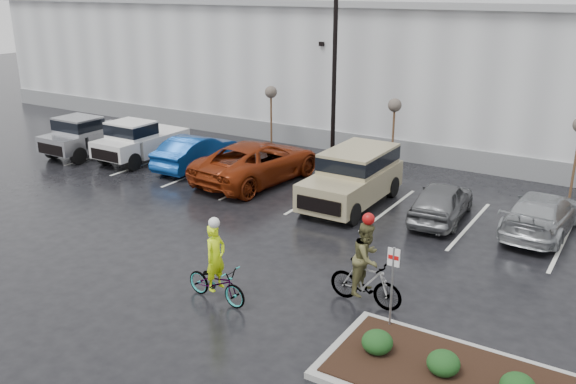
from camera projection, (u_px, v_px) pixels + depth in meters
The scene contains 18 objects.
ground at pixel (255, 294), 16.42m from camera, with size 120.00×120.00×0.00m, color black.
warehouse at pixel (486, 68), 32.93m from camera, with size 60.50×15.50×7.20m.
wooded_ridge at pixel (557, 45), 51.64m from camera, with size 80.00×25.00×6.00m, color #2B401A.
lamppost at pixel (335, 39), 26.23m from camera, with size 0.50×1.00×9.22m.
sapling_west at pixel (271, 96), 29.98m from camera, with size 0.60×0.60×3.20m.
sapling_mid at pixel (394, 109), 26.74m from camera, with size 0.60×0.60×3.20m.
shrub_a at pixel (377, 342), 13.49m from camera, with size 0.70×0.70×0.52m, color #113314.
shrub_b at pixel (443, 363), 12.74m from camera, with size 0.70×0.70×0.52m, color #113314.
fire_lane_sign at pixel (392, 279), 14.23m from camera, with size 0.30×0.05×2.20m.
pickup_silver at pixel (94, 133), 29.90m from camera, with size 2.10×5.20×1.96m, color #9E9FA5, non-canonical shape.
pickup_white at pixel (146, 138), 28.95m from camera, with size 2.10×5.20×1.96m, color silver, non-canonical shape.
car_blue at pixel (196, 152), 27.51m from camera, with size 1.60×4.59×1.51m, color navy.
car_red at pixel (258, 161), 25.61m from camera, with size 2.85×6.19×1.72m, color maroon.
suv_tan at pixel (351, 179), 22.78m from camera, with size 2.20×5.10×2.06m, color tan, non-canonical shape.
car_grey at pixel (442, 201), 21.44m from camera, with size 1.64×4.07×1.39m, color #5B5D60.
car_far_silver at pixel (542, 213), 20.31m from camera, with size 1.92×4.73×1.37m, color #A2A7AA.
cyclist_hivis at pixel (216, 275), 15.89m from camera, with size 1.99×0.84×2.35m.
cyclist_olive at pixel (366, 272), 15.64m from camera, with size 1.97×0.95×2.54m.
Camera 1 is at (8.47, -11.97, 7.93)m, focal length 38.00 mm.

